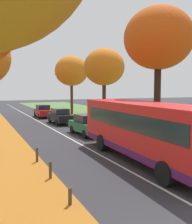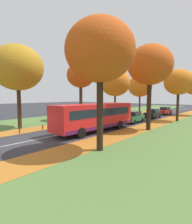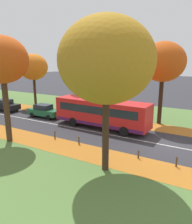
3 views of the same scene
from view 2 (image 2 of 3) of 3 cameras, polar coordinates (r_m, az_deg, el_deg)
ground_plane at (r=16.07m, az=-21.59°, el=-8.89°), size 160.00×160.00×0.00m
grass_verge_left at (r=35.88m, az=0.14°, el=-0.93°), size 12.00×90.00×0.01m
leaf_litter_left at (r=28.38m, az=-0.59°, el=-2.52°), size 2.80×60.00×0.00m
leaf_litter_right at (r=23.48m, az=16.69°, el=-4.36°), size 2.80×60.00×0.00m
road_centre_line at (r=30.80m, az=13.34°, el=-2.07°), size 0.12×80.00×0.01m
tree_left_nearest at (r=22.55m, az=-24.20°, el=13.00°), size 5.80×5.80×9.69m
tree_left_near at (r=28.00m, az=-5.03°, el=11.75°), size 4.35×4.35×9.06m
tree_left_mid at (r=35.62m, az=6.29°, el=9.43°), size 5.92×5.92×9.15m
tree_left_far at (r=44.67m, az=14.16°, el=8.21°), size 5.88×5.88×8.97m
tree_right_nearest at (r=12.42m, az=1.30°, el=19.18°), size 4.74×4.74×8.99m
tree_right_near at (r=20.74m, az=17.20°, el=14.37°), size 4.91×4.91×9.47m
tree_right_mid at (r=29.51m, az=25.38°, el=8.80°), size 4.30×4.30×7.90m
bollard_second at (r=19.62m, az=-23.70°, el=-5.51°), size 0.12×0.12×0.63m
bollard_third at (r=20.88m, az=-17.04°, el=-4.78°), size 0.12×0.12×0.56m
bollard_fourth at (r=22.37m, az=-11.19°, el=-3.81°), size 0.12×0.12×0.71m
bollard_fifth at (r=24.10m, az=-6.21°, el=-3.07°), size 0.12×0.12×0.74m
bus at (r=18.93m, az=-0.20°, el=-1.21°), size 2.94×10.49×2.98m
car_green_lead at (r=25.77m, az=12.15°, el=-1.62°), size 1.89×4.25×1.62m
car_black_following at (r=32.32m, az=18.11°, el=-0.41°), size 1.87×4.25×1.62m
car_red_third_in_line at (r=38.80m, az=21.56°, el=0.37°), size 1.83×4.22×1.62m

